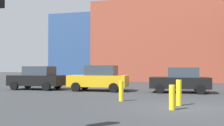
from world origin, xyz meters
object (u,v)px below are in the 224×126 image
bollard_yellow_2 (121,91)px  bollard_yellow_0 (172,97)px  parked_car_0 (37,78)px  parked_car_1 (99,78)px  parked_car_2 (180,80)px  bollard_yellow_1 (179,93)px

bollard_yellow_2 → bollard_yellow_0: bearing=-40.3°
parked_car_0 → bollard_yellow_0: parked_car_0 is taller
parked_car_1 → parked_car_2: 5.87m
parked_car_2 → bollard_yellow_2: parked_car_2 is taller
bollard_yellow_2 → bollard_yellow_1: bearing=-17.3°
parked_car_0 → parked_car_1: parked_car_1 is taller
parked_car_0 → parked_car_2: 11.02m
parked_car_1 → bollard_yellow_1: bearing=132.0°
parked_car_2 → bollard_yellow_1: size_ratio=3.48×
bollard_yellow_2 → parked_car_1: bearing=117.5°
parked_car_0 → bollard_yellow_2: (7.92, -5.34, -0.40)m
parked_car_0 → parked_car_1: size_ratio=0.97×
parked_car_0 → parked_car_1: 5.15m
parked_car_1 → parked_car_2: size_ratio=1.09×
bollard_yellow_0 → bollard_yellow_2: 3.30m
bollard_yellow_1 → bollard_yellow_2: (-2.82, 0.87, -0.06)m
parked_car_0 → parked_car_2: bearing=-180.0°
parked_car_0 → parked_car_2: (11.02, 0.00, -0.05)m
bollard_yellow_0 → bollard_yellow_2: bearing=139.7°
bollard_yellow_0 → bollard_yellow_1: 1.30m
bollard_yellow_0 → bollard_yellow_2: bollard_yellow_2 is taller
parked_car_0 → bollard_yellow_2: parked_car_0 is taller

